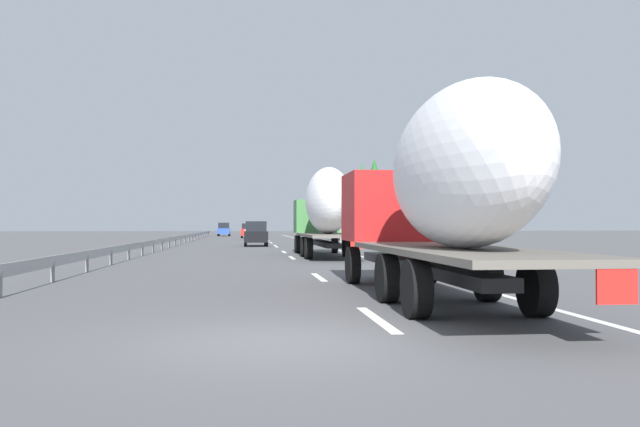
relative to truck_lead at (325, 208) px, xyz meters
name	(u,v)px	position (x,y,z in m)	size (l,w,h in m)	color
ground_plane	(253,247)	(15.47, 3.60, -2.52)	(260.00, 260.00, 0.00)	#4C4C4F
lane_stripe_0	(377,319)	(-22.53, 1.80, -2.52)	(3.20, 0.20, 0.01)	white
lane_stripe_1	(319,277)	(-13.26, 1.80, -2.52)	(3.20, 0.20, 0.01)	white
lane_stripe_2	(292,258)	(-0.93, 1.80, -2.52)	(3.20, 0.20, 0.01)	white
lane_stripe_3	(284,252)	(6.10, 1.80, -2.52)	(3.20, 0.20, 0.01)	white
lane_stripe_4	(277,247)	(15.82, 1.80, -2.52)	(3.20, 0.20, 0.01)	white
lane_stripe_5	(275,245)	(18.79, 1.80, -2.52)	(3.20, 0.20, 0.01)	white
lane_stripe_6	(271,243)	(27.09, 1.80, -2.52)	(3.20, 0.20, 0.01)	white
lane_stripe_7	(269,241)	(33.94, 1.80, -2.52)	(3.20, 0.20, 0.01)	white
lane_stripe_8	(262,236)	(62.48, 1.80, -2.52)	(3.20, 0.20, 0.01)	white
lane_stripe_9	(262,236)	(62.59, 1.80, -2.52)	(3.20, 0.20, 0.01)	white
edge_line_right	(319,245)	(20.47, -1.90, -2.52)	(110.00, 0.20, 0.01)	white
truck_lead	(325,208)	(0.00, 0.00, 0.00)	(12.64, 2.55, 4.54)	#387038
truck_trailing	(442,187)	(-20.46, 0.00, -0.08)	(12.63, 2.55, 4.31)	#B21919
car_black_suv	(256,234)	(17.32, 3.34, -1.56)	(4.06, 1.82, 1.93)	black
car_silver_hatch	(253,231)	(37.31, 3.32, -1.54)	(4.13, 1.91, 1.99)	#ADB2B7
car_red_compact	(248,231)	(49.73, 3.81, -1.59)	(4.11, 1.90, 1.84)	red
car_blue_sedan	(224,229)	(65.11, 7.42, -1.54)	(4.30, 1.82, 1.98)	#28479E
road_sign	(341,219)	(15.83, -3.10, -0.44)	(0.10, 0.90, 2.99)	gray
tree_0	(345,208)	(36.15, -6.51, 0.96)	(3.89, 3.89, 5.75)	#472D19
tree_1	(370,197)	(37.00, -9.34, 2.17)	(3.79, 3.79, 7.69)	#472D19
tree_2	(362,194)	(27.88, -6.93, 2.07)	(2.62, 2.62, 7.56)	#472D19
tree_3	(350,206)	(40.90, -7.84, 1.26)	(2.91, 2.91, 5.86)	#472D19
tree_4	(374,193)	(19.46, -6.43, 1.79)	(3.39, 3.39, 7.12)	#472D19
guardrail_median	(175,239)	(18.47, 9.60, -1.94)	(94.00, 0.10, 0.76)	#9EA0A5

